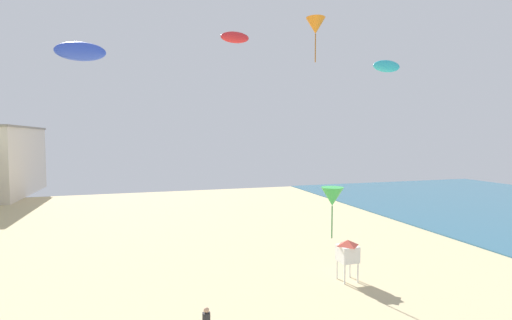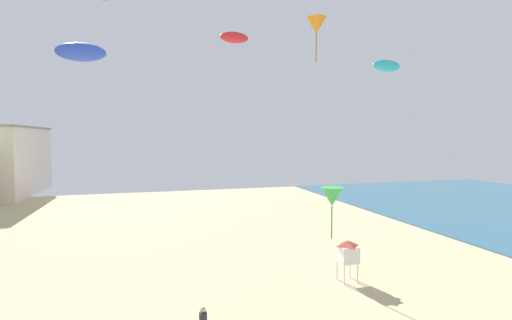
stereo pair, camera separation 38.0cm
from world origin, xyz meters
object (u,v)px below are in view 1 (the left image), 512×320
(kite_orange_delta, at_px, (316,26))
(kite_blue_parafoil, at_px, (80,51))
(kite_cyan_parafoil, at_px, (386,66))
(kite_green_delta, at_px, (332,197))
(lifeguard_stand, at_px, (348,251))
(kite_red_parafoil, at_px, (235,37))

(kite_orange_delta, xyz_separation_m, kite_blue_parafoil, (-15.59, -1.86, -3.31))
(kite_orange_delta, xyz_separation_m, kite_cyan_parafoil, (1.28, -6.67, -4.07))
(kite_green_delta, bearing_deg, lifeguard_stand, -29.06)
(kite_green_delta, distance_m, kite_blue_parafoil, 17.01)
(lifeguard_stand, bearing_deg, kite_blue_parafoil, 179.14)
(kite_green_delta, xyz_separation_m, kite_cyan_parafoil, (2.48, -1.67, 7.75))
(kite_red_parafoil, relative_size, kite_blue_parafoil, 0.63)
(kite_red_parafoil, bearing_deg, kite_orange_delta, 27.08)
(kite_green_delta, relative_size, kite_blue_parafoil, 1.16)
(kite_orange_delta, distance_m, kite_blue_parafoil, 16.05)
(kite_red_parafoil, bearing_deg, kite_blue_parafoil, 168.72)
(lifeguard_stand, relative_size, kite_red_parafoil, 1.49)
(lifeguard_stand, relative_size, kite_cyan_parafoil, 1.44)
(kite_cyan_parafoil, height_order, kite_blue_parafoil, kite_blue_parafoil)
(kite_red_parafoil, distance_m, kite_orange_delta, 8.18)
(kite_red_parafoil, bearing_deg, kite_cyan_parafoil, -20.52)
(kite_red_parafoil, xyz_separation_m, kite_blue_parafoil, (-8.60, 1.72, -1.02))
(lifeguard_stand, distance_m, kite_blue_parafoil, 19.64)
(kite_cyan_parafoil, distance_m, kite_blue_parafoil, 17.56)
(lifeguard_stand, distance_m, kite_cyan_parafoil, 11.29)
(kite_orange_delta, bearing_deg, kite_green_delta, -103.58)
(lifeguard_stand, height_order, kite_blue_parafoil, kite_blue_parafoil)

